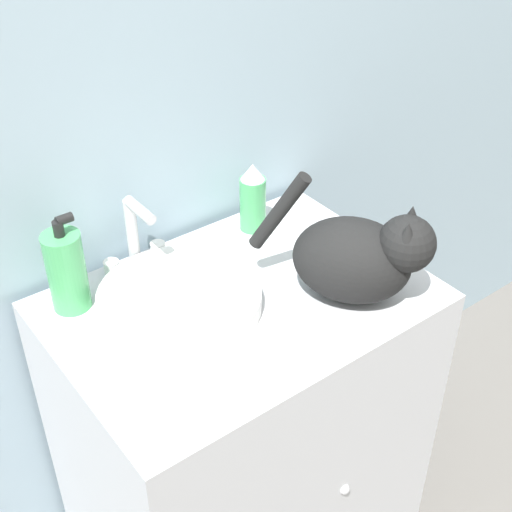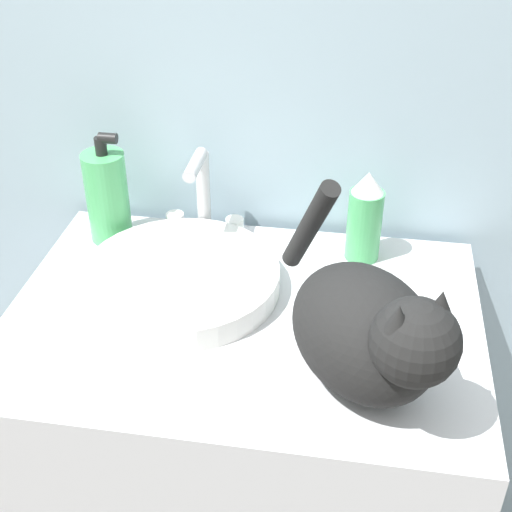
% 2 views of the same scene
% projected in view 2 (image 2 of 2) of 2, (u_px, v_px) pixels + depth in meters
% --- Properties ---
extents(vanity_cabinet, '(0.72, 0.53, 0.83)m').
position_uv_depth(vanity_cabinet, '(245.00, 490.00, 1.31)').
color(vanity_cabinet, silver).
rests_on(vanity_cabinet, ground_plane).
extents(sink_basin, '(0.31, 0.31, 0.04)m').
position_uv_depth(sink_basin, '(181.00, 279.00, 1.13)').
color(sink_basin, white).
rests_on(sink_basin, vanity_cabinet).
extents(faucet, '(0.14, 0.11, 0.17)m').
position_uv_depth(faucet, '(202.00, 200.00, 1.23)').
color(faucet, silver).
rests_on(faucet, vanity_cabinet).
extents(cat, '(0.27, 0.33, 0.25)m').
position_uv_depth(cat, '(370.00, 331.00, 0.90)').
color(cat, black).
rests_on(cat, vanity_cabinet).
extents(soap_bottle, '(0.07, 0.07, 0.20)m').
position_uv_depth(soap_bottle, '(107.00, 196.00, 1.22)').
color(soap_bottle, '#4CB266').
rests_on(soap_bottle, vanity_cabinet).
extents(spray_bottle, '(0.06, 0.06, 0.16)m').
position_uv_depth(spray_bottle, '(365.00, 217.00, 1.17)').
color(spray_bottle, '#4CB266').
rests_on(spray_bottle, vanity_cabinet).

